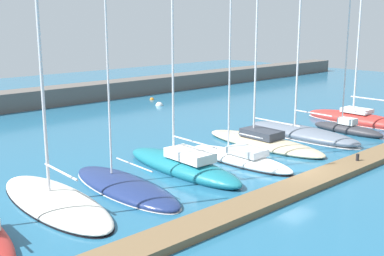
{
  "coord_description": "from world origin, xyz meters",
  "views": [
    {
      "loc": [
        -23.91,
        -16.54,
        9.17
      ],
      "look_at": [
        -3.55,
        5.0,
        2.58
      ],
      "focal_mm": 46.15,
      "sensor_mm": 36.0,
      "label": 1
    }
  ],
  "objects_px": {
    "sailboat_slate_seventh": "(302,132)",
    "sailboat_sand_sixth": "(263,141)",
    "mooring_buoy_orange": "(152,100)",
    "sailboat_ivory_second": "(54,199)",
    "mooring_buoy_white": "(159,106)",
    "sailboat_teal_fourth": "(182,164)",
    "sailboat_charcoal_eighth": "(347,128)",
    "sailboat_navy_third": "(125,186)",
    "sailboat_white_fifth": "(240,157)",
    "sailboat_red_ninth": "(358,119)",
    "dock_bollard": "(358,157)"
  },
  "relations": [
    {
      "from": "mooring_buoy_orange",
      "to": "dock_bollard",
      "type": "height_order",
      "value": "dock_bollard"
    },
    {
      "from": "sailboat_red_ninth",
      "to": "dock_bollard",
      "type": "distance_m",
      "value": 13.98
    },
    {
      "from": "sailboat_white_fifth",
      "to": "mooring_buoy_orange",
      "type": "relative_size",
      "value": 34.17
    },
    {
      "from": "sailboat_slate_seventh",
      "to": "sailboat_red_ninth",
      "type": "xyz_separation_m",
      "value": [
        8.21,
        -0.3,
        -0.03
      ]
    },
    {
      "from": "sailboat_white_fifth",
      "to": "sailboat_navy_third",
      "type": "bearing_deg",
      "value": 85.66
    },
    {
      "from": "sailboat_slate_seventh",
      "to": "sailboat_sand_sixth",
      "type": "bearing_deg",
      "value": 85.34
    },
    {
      "from": "sailboat_slate_seventh",
      "to": "sailboat_charcoal_eighth",
      "type": "distance_m",
      "value": 4.39
    },
    {
      "from": "sailboat_teal_fourth",
      "to": "mooring_buoy_orange",
      "type": "distance_m",
      "value": 27.6
    },
    {
      "from": "sailboat_sand_sixth",
      "to": "dock_bollard",
      "type": "bearing_deg",
      "value": -177.77
    },
    {
      "from": "sailboat_navy_third",
      "to": "sailboat_red_ninth",
      "type": "relative_size",
      "value": 0.92
    },
    {
      "from": "mooring_buoy_white",
      "to": "sailboat_navy_third",
      "type": "bearing_deg",
      "value": -133.73
    },
    {
      "from": "sailboat_sand_sixth",
      "to": "sailboat_white_fifth",
      "type": "bearing_deg",
      "value": 111.43
    },
    {
      "from": "mooring_buoy_white",
      "to": "sailboat_red_ninth",
      "type": "bearing_deg",
      "value": -69.6
    },
    {
      "from": "sailboat_white_fifth",
      "to": "mooring_buoy_orange",
      "type": "distance_m",
      "value": 26.45
    },
    {
      "from": "sailboat_red_ninth",
      "to": "sailboat_teal_fourth",
      "type": "bearing_deg",
      "value": 90.71
    },
    {
      "from": "sailboat_sand_sixth",
      "to": "mooring_buoy_orange",
      "type": "distance_m",
      "value": 23.18
    },
    {
      "from": "sailboat_ivory_second",
      "to": "sailboat_navy_third",
      "type": "height_order",
      "value": "sailboat_ivory_second"
    },
    {
      "from": "sailboat_slate_seventh",
      "to": "mooring_buoy_orange",
      "type": "distance_m",
      "value": 22.73
    },
    {
      "from": "sailboat_navy_third",
      "to": "sailboat_slate_seventh",
      "type": "bearing_deg",
      "value": -86.12
    },
    {
      "from": "sailboat_ivory_second",
      "to": "mooring_buoy_orange",
      "type": "height_order",
      "value": "sailboat_ivory_second"
    },
    {
      "from": "sailboat_sand_sixth",
      "to": "sailboat_slate_seventh",
      "type": "height_order",
      "value": "sailboat_slate_seventh"
    },
    {
      "from": "mooring_buoy_white",
      "to": "dock_bollard",
      "type": "relative_size",
      "value": 1.78
    },
    {
      "from": "sailboat_sand_sixth",
      "to": "sailboat_charcoal_eighth",
      "type": "relative_size",
      "value": 1.28
    },
    {
      "from": "sailboat_white_fifth",
      "to": "sailboat_slate_seventh",
      "type": "distance_m",
      "value": 8.85
    },
    {
      "from": "sailboat_red_ninth",
      "to": "mooring_buoy_orange",
      "type": "xyz_separation_m",
      "value": [
        -5.25,
        22.84,
        -0.39
      ]
    },
    {
      "from": "sailboat_white_fifth",
      "to": "sailboat_sand_sixth",
      "type": "bearing_deg",
      "value": -68.75
    },
    {
      "from": "sailboat_teal_fourth",
      "to": "mooring_buoy_white",
      "type": "distance_m",
      "value": 23.55
    },
    {
      "from": "sailboat_ivory_second",
      "to": "mooring_buoy_white",
      "type": "bearing_deg",
      "value": -47.0
    },
    {
      "from": "sailboat_charcoal_eighth",
      "to": "mooring_buoy_white",
      "type": "xyz_separation_m",
      "value": [
        -3.01,
        20.55,
        -0.41
      ]
    },
    {
      "from": "sailboat_slate_seventh",
      "to": "sailboat_ivory_second",
      "type": "bearing_deg",
      "value": 91.42
    },
    {
      "from": "sailboat_slate_seventh",
      "to": "mooring_buoy_white",
      "type": "xyz_separation_m",
      "value": [
        1.06,
        18.92,
        -0.41
      ]
    },
    {
      "from": "sailboat_teal_fourth",
      "to": "sailboat_charcoal_eighth",
      "type": "height_order",
      "value": "sailboat_teal_fourth"
    },
    {
      "from": "sailboat_sand_sixth",
      "to": "sailboat_navy_third",
      "type": "bearing_deg",
      "value": 94.94
    },
    {
      "from": "sailboat_slate_seventh",
      "to": "sailboat_red_ninth",
      "type": "distance_m",
      "value": 8.21
    },
    {
      "from": "sailboat_sand_sixth",
      "to": "sailboat_charcoal_eighth",
      "type": "height_order",
      "value": "sailboat_sand_sixth"
    },
    {
      "from": "sailboat_white_fifth",
      "to": "sailboat_charcoal_eighth",
      "type": "distance_m",
      "value": 12.85
    },
    {
      "from": "sailboat_teal_fourth",
      "to": "sailboat_white_fifth",
      "type": "xyz_separation_m",
      "value": [
        4.09,
        -1.1,
        -0.13
      ]
    },
    {
      "from": "sailboat_ivory_second",
      "to": "dock_bollard",
      "type": "height_order",
      "value": "sailboat_ivory_second"
    },
    {
      "from": "sailboat_ivory_second",
      "to": "sailboat_charcoal_eighth",
      "type": "relative_size",
      "value": 1.5
    },
    {
      "from": "sailboat_teal_fourth",
      "to": "sailboat_sand_sixth",
      "type": "xyz_separation_m",
      "value": [
        8.62,
        0.57,
        -0.1
      ]
    },
    {
      "from": "sailboat_navy_third",
      "to": "mooring_buoy_white",
      "type": "xyz_separation_m",
      "value": [
        18.45,
        19.29,
        -0.19
      ]
    },
    {
      "from": "sailboat_white_fifth",
      "to": "sailboat_sand_sixth",
      "type": "height_order",
      "value": "sailboat_white_fifth"
    },
    {
      "from": "sailboat_sand_sixth",
      "to": "dock_bollard",
      "type": "height_order",
      "value": "sailboat_sand_sixth"
    },
    {
      "from": "sailboat_teal_fourth",
      "to": "sailboat_red_ninth",
      "type": "relative_size",
      "value": 1.16
    },
    {
      "from": "sailboat_sand_sixth",
      "to": "mooring_buoy_white",
      "type": "bearing_deg",
      "value": -14.89
    },
    {
      "from": "sailboat_navy_third",
      "to": "sailboat_sand_sixth",
      "type": "height_order",
      "value": "sailboat_sand_sixth"
    },
    {
      "from": "sailboat_white_fifth",
      "to": "mooring_buoy_white",
      "type": "bearing_deg",
      "value": -25.09
    },
    {
      "from": "sailboat_sand_sixth",
      "to": "mooring_buoy_orange",
      "type": "bearing_deg",
      "value": -16.94
    },
    {
      "from": "sailboat_sand_sixth",
      "to": "sailboat_slate_seventh",
      "type": "xyz_separation_m",
      "value": [
        4.24,
        -0.5,
        0.06
      ]
    },
    {
      "from": "sailboat_navy_third",
      "to": "mooring_buoy_white",
      "type": "bearing_deg",
      "value": -41.08
    }
  ]
}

